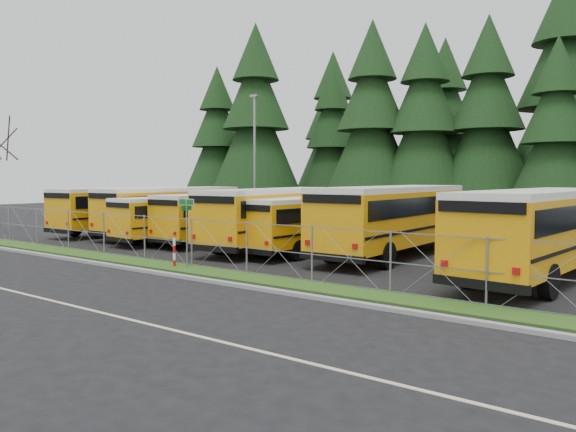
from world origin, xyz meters
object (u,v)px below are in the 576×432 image
(bus_6, at_px, (396,221))
(bus_east, at_px, (544,234))
(bus_4, at_px, (278,219))
(street_sign, at_px, (187,218))
(bus_3, at_px, (230,218))
(light_standard, at_px, (255,154))
(bus_5, at_px, (320,225))
(bus_2, at_px, (188,219))
(bus_0, at_px, (128,210))
(striped_bollard, at_px, (174,253))

(bus_6, relative_size, bus_east, 1.01)
(bus_4, xyz_separation_m, street_sign, (1.05, -7.27, 0.49))
(bus_3, distance_m, bus_4, 3.84)
(light_standard, bearing_deg, bus_5, -39.50)
(bus_4, bearing_deg, bus_east, -10.56)
(bus_3, bearing_deg, bus_6, 3.38)
(bus_6, height_order, light_standard, light_standard)
(bus_3, xyz_separation_m, bus_east, (16.78, -1.57, 0.23))
(bus_2, height_order, light_standard, light_standard)
(bus_0, bearing_deg, bus_east, -6.69)
(bus_2, bearing_deg, bus_0, 175.46)
(bus_2, height_order, bus_3, bus_3)
(bus_3, relative_size, bus_east, 0.86)
(bus_0, relative_size, light_standard, 1.12)
(street_sign, relative_size, striped_bollard, 2.34)
(bus_0, bearing_deg, street_sign, -32.59)
(bus_5, relative_size, bus_east, 0.84)
(bus_0, relative_size, street_sign, 4.04)
(bus_0, relative_size, striped_bollard, 9.47)
(bus_3, height_order, bus_5, bus_3)
(bus_3, relative_size, bus_4, 0.89)
(bus_3, bearing_deg, light_standard, 125.09)
(bus_4, xyz_separation_m, bus_6, (6.17, 0.99, 0.08))
(street_sign, bearing_deg, bus_0, 151.02)
(bus_2, relative_size, striped_bollard, 8.17)
(bus_4, bearing_deg, striped_bollard, -92.81)
(bus_0, bearing_deg, light_standard, 79.35)
(bus_4, height_order, striped_bollard, bus_4)
(bus_3, relative_size, bus_6, 0.85)
(bus_3, bearing_deg, bus_4, -7.18)
(bus_2, xyz_separation_m, bus_4, (6.01, 0.65, 0.26))
(bus_4, bearing_deg, bus_6, 3.18)
(bus_5, distance_m, striped_bollard, 7.82)
(bus_0, xyz_separation_m, bus_6, (18.85, 0.66, 0.13))
(light_standard, bearing_deg, bus_3, -55.62)
(bus_0, height_order, bus_east, bus_east)
(bus_4, xyz_separation_m, bus_east, (12.98, -1.05, 0.07))
(bus_0, bearing_deg, bus_2, -12.04)
(street_sign, xyz_separation_m, striped_bollard, (-0.65, -0.09, -1.43))
(bus_2, xyz_separation_m, street_sign, (7.06, -6.62, 0.75))
(street_sign, bearing_deg, bus_3, 121.88)
(bus_6, bearing_deg, street_sign, -122.38)
(bus_3, distance_m, striped_bollard, 8.97)
(bus_4, height_order, light_standard, light_standard)
(bus_6, xyz_separation_m, striped_bollard, (-5.76, -8.36, -1.02))
(bus_east, height_order, light_standard, light_standard)
(bus_4, height_order, bus_6, bus_6)
(street_sign, bearing_deg, light_standard, 123.36)
(bus_0, distance_m, bus_3, 8.89)
(bus_4, distance_m, street_sign, 7.36)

